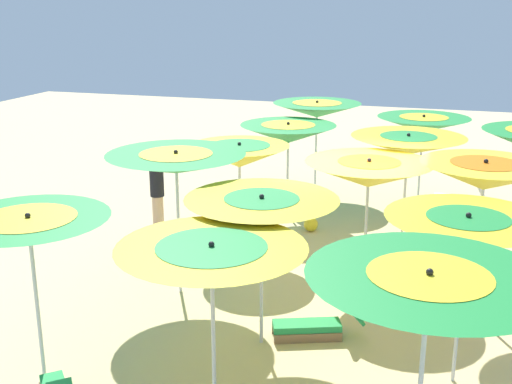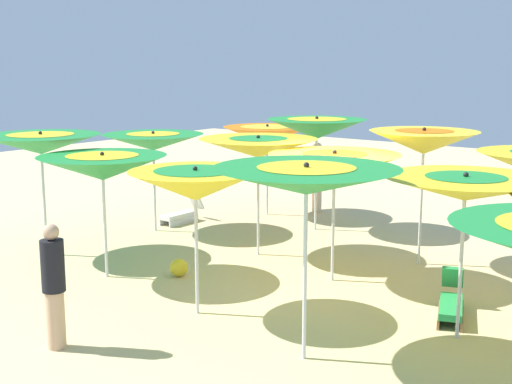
% 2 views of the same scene
% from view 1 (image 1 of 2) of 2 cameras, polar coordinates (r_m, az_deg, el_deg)
% --- Properties ---
extents(ground, '(39.71, 39.71, 0.04)m').
position_cam_1_polar(ground, '(11.92, 8.21, -7.41)').
color(ground, beige).
extents(beach_umbrella_0, '(2.29, 2.29, 2.45)m').
position_cam_1_polar(beach_umbrella_0, '(6.21, 14.92, -8.75)').
color(beach_umbrella_0, silver).
rests_on(beach_umbrella_0, ground).
extents(beach_umbrella_1, '(2.03, 2.03, 2.32)m').
position_cam_1_polar(beach_umbrella_1, '(8.31, 18.11, -3.38)').
color(beach_umbrella_1, silver).
rests_on(beach_umbrella_1, ground).
extents(beach_umbrella_2, '(1.94, 1.94, 2.52)m').
position_cam_1_polar(beach_umbrella_2, '(10.30, 19.51, 1.35)').
color(beach_umbrella_2, silver).
rests_on(beach_umbrella_2, ground).
extents(beach_umbrella_5, '(2.19, 2.19, 2.19)m').
position_cam_1_polar(beach_umbrella_5, '(7.36, -3.92, -6.14)').
color(beach_umbrella_5, silver).
rests_on(beach_umbrella_5, ground).
extents(beach_umbrella_6, '(2.13, 2.13, 2.26)m').
position_cam_1_polar(beach_umbrella_6, '(8.84, 0.50, -1.52)').
color(beach_umbrella_6, silver).
rests_on(beach_umbrella_6, ground).
extents(beach_umbrella_7, '(2.19, 2.19, 2.23)m').
position_cam_1_polar(beach_umbrella_7, '(11.15, 9.90, 1.58)').
color(beach_umbrella_7, silver).
rests_on(beach_umbrella_7, ground).
extents(beach_umbrella_8, '(2.23, 2.23, 2.31)m').
position_cam_1_polar(beach_umbrella_8, '(12.99, 13.26, 4.06)').
color(beach_umbrella_8, silver).
rests_on(beach_umbrella_8, ground).
extents(beach_umbrella_9, '(2.18, 2.18, 2.20)m').
position_cam_1_polar(beach_umbrella_9, '(15.91, 14.54, 5.81)').
color(beach_umbrella_9, silver).
rests_on(beach_umbrella_9, ground).
extents(beach_umbrella_10, '(1.98, 1.98, 2.33)m').
position_cam_1_polar(beach_umbrella_10, '(8.31, -19.37, -3.24)').
color(beach_umbrella_10, silver).
rests_on(beach_umbrella_10, ground).
extents(beach_umbrella_11, '(2.27, 2.27, 2.48)m').
position_cam_1_polar(beach_umbrella_11, '(10.53, -7.05, 2.54)').
color(beach_umbrella_11, silver).
rests_on(beach_umbrella_11, ground).
extents(beach_umbrella_12, '(1.93, 1.93, 2.20)m').
position_cam_1_polar(beach_umbrella_12, '(12.41, -1.47, 3.23)').
color(beach_umbrella_12, silver).
rests_on(beach_umbrella_12, ground).
extents(beach_umbrella_13, '(2.16, 2.16, 2.18)m').
position_cam_1_polar(beach_umbrella_13, '(14.60, 2.85, 5.19)').
color(beach_umbrella_13, silver).
rests_on(beach_umbrella_13, ground).
extents(beach_umbrella_14, '(2.22, 2.22, 2.38)m').
position_cam_1_polar(beach_umbrella_14, '(16.46, 5.39, 7.23)').
color(beach_umbrella_14, silver).
rests_on(beach_umbrella_14, ground).
extents(lounger_1, '(0.36, 1.20, 0.64)m').
position_cam_1_polar(lounger_1, '(16.40, 17.37, -0.46)').
color(lounger_1, silver).
rests_on(lounger_1, ground).
extents(lounger_2, '(0.80, 1.37, 0.64)m').
position_cam_1_polar(lounger_2, '(9.74, 5.13, -11.56)').
color(lounger_2, olive).
rests_on(lounger_2, ground).
extents(beachgoer_1, '(0.30, 0.30, 1.65)m').
position_cam_1_polar(beachgoer_1, '(13.96, -8.71, 0.02)').
color(beachgoer_1, '#D8A87F').
rests_on(beachgoer_1, ground).
extents(beach_ball, '(0.31, 0.31, 0.31)m').
position_cam_1_polar(beach_ball, '(13.99, 4.86, -2.85)').
color(beach_ball, yellow).
rests_on(beach_ball, ground).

